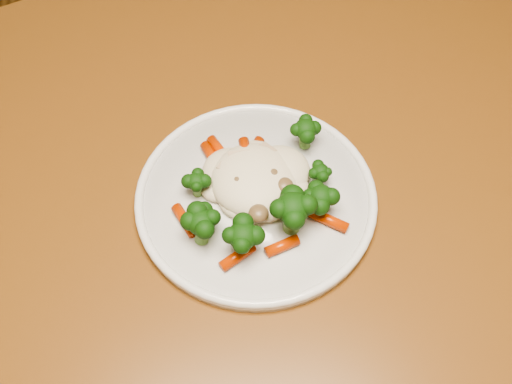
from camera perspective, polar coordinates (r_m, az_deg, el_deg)
dining_table at (r=0.82m, az=2.08°, el=-1.45°), size 1.49×1.24×0.75m
plate at (r=0.71m, az=-0.00°, el=-0.64°), size 0.27×0.27×0.01m
meal at (r=0.68m, az=0.26°, el=0.00°), size 0.19×0.18×0.05m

